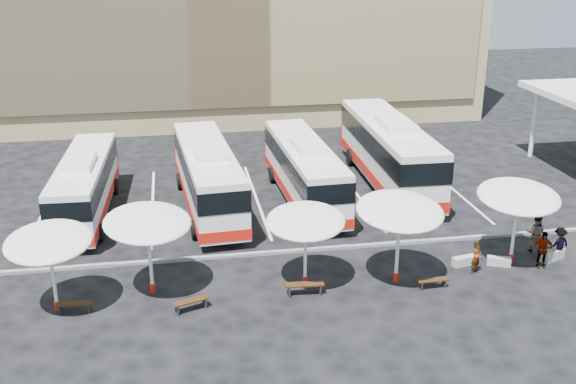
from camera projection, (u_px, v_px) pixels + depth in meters
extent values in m
plane|color=black|center=(278.00, 258.00, 32.03)|extent=(120.00, 120.00, 0.00)
cylinder|color=white|center=(534.00, 123.00, 46.41)|extent=(0.30, 0.30, 4.80)
cube|color=black|center=(277.00, 252.00, 32.46)|extent=(34.00, 0.25, 0.15)
cube|color=white|center=(43.00, 212.00, 37.47)|extent=(0.15, 12.00, 0.01)
cube|color=white|center=(152.00, 205.00, 38.44)|extent=(0.15, 12.00, 0.01)
cube|color=white|center=(257.00, 199.00, 39.41)|extent=(0.15, 12.00, 0.01)
cube|color=white|center=(356.00, 193.00, 40.38)|extent=(0.15, 12.00, 0.01)
cube|color=white|center=(450.00, 187.00, 41.34)|extent=(0.15, 12.00, 0.01)
cube|color=white|center=(85.00, 184.00, 36.52)|extent=(2.72, 10.99, 2.73)
cube|color=black|center=(84.00, 175.00, 36.33)|extent=(2.78, 11.05, 1.00)
cube|color=red|center=(87.00, 202.00, 36.87)|extent=(2.78, 11.05, 0.50)
cube|color=red|center=(99.00, 165.00, 41.83)|extent=(2.33, 0.28, 1.27)
cube|color=white|center=(79.00, 162.00, 35.14)|extent=(1.57, 2.78, 0.36)
cylinder|color=black|center=(76.00, 188.00, 39.80)|extent=(0.36, 0.92, 0.91)
cylinder|color=black|center=(115.00, 186.00, 40.08)|extent=(0.36, 0.92, 0.91)
cylinder|color=black|center=(53.00, 235.00, 33.47)|extent=(0.36, 0.92, 0.91)
cylinder|color=black|center=(100.00, 232.00, 33.75)|extent=(0.36, 0.92, 0.91)
cube|color=white|center=(208.00, 175.00, 37.40)|extent=(3.39, 12.23, 3.02)
cube|color=black|center=(207.00, 165.00, 37.19)|extent=(3.46, 12.30, 1.11)
cube|color=red|center=(209.00, 194.00, 37.79)|extent=(3.46, 12.30, 0.55)
cube|color=red|center=(196.00, 156.00, 43.16)|extent=(2.59, 0.39, 1.41)
cube|color=white|center=(209.00, 151.00, 35.89)|extent=(1.83, 3.13, 0.40)
cylinder|color=black|center=(180.00, 181.00, 40.83)|extent=(0.42, 1.03, 1.01)
cylinder|color=black|center=(221.00, 178.00, 41.40)|extent=(0.42, 1.03, 1.01)
cylinder|color=black|center=(195.00, 229.00, 33.96)|extent=(0.42, 1.03, 1.01)
cylinder|color=black|center=(244.00, 225.00, 34.54)|extent=(0.42, 1.03, 1.01)
cube|color=white|center=(304.00, 169.00, 38.59)|extent=(2.85, 11.72, 2.91)
cube|color=black|center=(304.00, 159.00, 38.38)|extent=(2.91, 11.78, 1.07)
cube|color=red|center=(304.00, 187.00, 38.96)|extent=(2.91, 11.78, 0.53)
cube|color=red|center=(284.00, 152.00, 44.18)|extent=(2.49, 0.28, 1.36)
cube|color=white|center=(309.00, 146.00, 37.12)|extent=(1.66, 2.96, 0.39)
cylinder|color=black|center=(273.00, 175.00, 41.95)|extent=(0.37, 0.98, 0.97)
cylinder|color=black|center=(310.00, 172.00, 42.43)|extent=(0.37, 0.98, 0.97)
cylinder|color=black|center=(298.00, 219.00, 35.28)|extent=(0.37, 0.98, 0.97)
cylinder|color=black|center=(343.00, 215.00, 35.76)|extent=(0.37, 0.98, 0.97)
cube|color=white|center=(389.00, 150.00, 41.17)|extent=(3.11, 13.48, 3.36)
cube|color=black|center=(389.00, 139.00, 40.94)|extent=(3.18, 13.55, 1.23)
cube|color=red|center=(388.00, 169.00, 41.60)|extent=(3.18, 13.55, 0.62)
cube|color=red|center=(361.00, 134.00, 47.68)|extent=(2.87, 0.29, 1.57)
cube|color=white|center=(396.00, 124.00, 39.47)|extent=(1.87, 3.40, 0.45)
cylinder|color=black|center=(350.00, 157.00, 45.17)|extent=(0.42, 1.13, 1.12)
cylinder|color=black|center=(391.00, 155.00, 45.56)|extent=(0.42, 1.13, 1.12)
cylinder|color=black|center=(386.00, 202.00, 37.40)|extent=(0.42, 1.13, 1.12)
cylinder|color=black|center=(434.00, 199.00, 37.79)|extent=(0.42, 1.13, 1.12)
cylinder|color=white|center=(53.00, 277.00, 26.99)|extent=(0.15, 0.15, 3.02)
cylinder|color=red|center=(57.00, 306.00, 27.45)|extent=(0.23, 0.23, 0.40)
ellipsoid|color=silver|center=(48.00, 242.00, 26.45)|extent=(3.56, 3.60, 1.04)
cylinder|color=white|center=(150.00, 259.00, 28.35)|extent=(0.20, 0.20, 3.20)
cylinder|color=red|center=(153.00, 288.00, 28.84)|extent=(0.31, 0.31, 0.43)
ellipsoid|color=silver|center=(147.00, 223.00, 27.77)|extent=(4.76, 4.78, 1.10)
cylinder|color=white|center=(305.00, 254.00, 29.05)|extent=(0.17, 0.17, 2.99)
cylinder|color=red|center=(305.00, 280.00, 29.50)|extent=(0.27, 0.27, 0.40)
ellipsoid|color=silver|center=(306.00, 221.00, 28.51)|extent=(4.11, 4.14, 1.02)
cylinder|color=white|center=(398.00, 247.00, 29.24)|extent=(0.17, 0.17, 3.33)
cylinder|color=red|center=(396.00, 277.00, 29.75)|extent=(0.27, 0.27, 0.44)
ellipsoid|color=silver|center=(400.00, 211.00, 28.64)|extent=(4.18, 4.23, 1.14)
cylinder|color=white|center=(514.00, 231.00, 31.04)|extent=(0.18, 0.18, 3.27)
cylinder|color=red|center=(511.00, 258.00, 31.53)|extent=(0.28, 0.28, 0.44)
ellipsoid|color=silver|center=(519.00, 196.00, 30.45)|extent=(4.33, 4.37, 1.12)
cube|color=black|center=(74.00, 303.00, 27.21)|extent=(1.45, 0.51, 0.06)
cube|color=black|center=(61.00, 309.00, 27.25)|extent=(0.09, 0.36, 0.38)
cube|color=black|center=(89.00, 308.00, 27.33)|extent=(0.09, 0.36, 0.38)
cube|color=black|center=(190.00, 301.00, 27.37)|extent=(1.55, 0.88, 0.06)
cube|color=black|center=(177.00, 309.00, 27.17)|extent=(0.18, 0.38, 0.40)
cube|color=black|center=(204.00, 302.00, 27.72)|extent=(0.18, 0.38, 0.40)
cube|color=black|center=(304.00, 284.00, 28.59)|extent=(1.68, 0.52, 0.07)
cube|color=black|center=(289.00, 291.00, 28.60)|extent=(0.09, 0.42, 0.44)
cube|color=black|center=(320.00, 289.00, 28.76)|extent=(0.09, 0.42, 0.44)
cube|color=black|center=(433.00, 280.00, 29.15)|extent=(1.36, 0.40, 0.05)
cube|color=black|center=(421.00, 285.00, 29.12)|extent=(0.06, 0.34, 0.36)
cube|color=black|center=(444.00, 283.00, 29.32)|extent=(0.06, 0.34, 0.36)
cube|color=gray|center=(464.00, 261.00, 31.29)|extent=(1.19, 0.60, 0.43)
cube|color=gray|center=(499.00, 261.00, 31.27)|extent=(1.12, 0.73, 0.40)
cube|color=gray|center=(552.00, 255.00, 31.80)|extent=(1.38, 0.92, 0.49)
imported|color=black|center=(476.00, 257.00, 30.37)|extent=(0.66, 0.59, 1.53)
imported|color=black|center=(536.00, 233.00, 32.41)|extent=(1.17, 1.12, 1.90)
imported|color=black|center=(543.00, 250.00, 30.85)|extent=(1.11, 0.65, 1.78)
imported|color=black|center=(559.00, 243.00, 31.72)|extent=(1.12, 0.78, 1.58)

